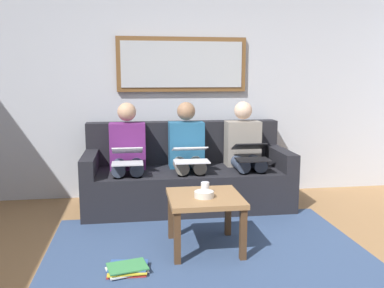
{
  "coord_description": "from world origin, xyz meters",
  "views": [
    {
      "loc": [
        0.57,
        2.29,
        1.41
      ],
      "look_at": [
        0.0,
        -1.7,
        0.75
      ],
      "focal_mm": 38.47,
      "sensor_mm": 36.0,
      "label": 1
    }
  ],
  "objects_px": {
    "person_middle": "(187,152)",
    "laptop_white": "(191,154)",
    "magazine_stack": "(127,268)",
    "coffee_table": "(205,204)",
    "laptop_silver": "(127,156)",
    "laptop_black": "(251,152)",
    "framed_mirror": "(182,64)",
    "person_left": "(245,150)",
    "person_right": "(128,153)",
    "couch": "(187,177)",
    "cup": "(205,187)",
    "bowl": "(204,194)"
  },
  "relations": [
    {
      "from": "coffee_table",
      "to": "magazine_stack",
      "type": "relative_size",
      "value": 1.83
    },
    {
      "from": "laptop_white",
      "to": "bowl",
      "type": "bearing_deg",
      "value": 88.55
    },
    {
      "from": "person_left",
      "to": "laptop_white",
      "type": "bearing_deg",
      "value": 20.91
    },
    {
      "from": "couch",
      "to": "person_left",
      "type": "xyz_separation_m",
      "value": [
        -0.64,
        0.07,
        0.3
      ]
    },
    {
      "from": "couch",
      "to": "person_middle",
      "type": "distance_m",
      "value": 0.31
    },
    {
      "from": "laptop_silver",
      "to": "person_right",
      "type": "bearing_deg",
      "value": -90.0
    },
    {
      "from": "laptop_black",
      "to": "laptop_silver",
      "type": "distance_m",
      "value": 1.28
    },
    {
      "from": "laptop_black",
      "to": "person_middle",
      "type": "bearing_deg",
      "value": -19.84
    },
    {
      "from": "couch",
      "to": "cup",
      "type": "distance_m",
      "value": 1.15
    },
    {
      "from": "framed_mirror",
      "to": "coffee_table",
      "type": "relative_size",
      "value": 2.54
    },
    {
      "from": "laptop_white",
      "to": "framed_mirror",
      "type": "bearing_deg",
      "value": -90.0
    },
    {
      "from": "person_right",
      "to": "laptop_silver",
      "type": "relative_size",
      "value": 3.22
    },
    {
      "from": "person_left",
      "to": "cup",
      "type": "bearing_deg",
      "value": 59.28
    },
    {
      "from": "person_middle",
      "to": "laptop_white",
      "type": "relative_size",
      "value": 3.21
    },
    {
      "from": "person_middle",
      "to": "magazine_stack",
      "type": "distance_m",
      "value": 1.72
    },
    {
      "from": "couch",
      "to": "coffee_table",
      "type": "relative_size",
      "value": 3.72
    },
    {
      "from": "coffee_table",
      "to": "person_right",
      "type": "bearing_deg",
      "value": -61.2
    },
    {
      "from": "framed_mirror",
      "to": "laptop_white",
      "type": "height_order",
      "value": "framed_mirror"
    },
    {
      "from": "laptop_white",
      "to": "laptop_silver",
      "type": "height_order",
      "value": "laptop_silver"
    },
    {
      "from": "cup",
      "to": "framed_mirror",
      "type": "bearing_deg",
      "value": -89.71
    },
    {
      "from": "framed_mirror",
      "to": "laptop_silver",
      "type": "height_order",
      "value": "framed_mirror"
    },
    {
      "from": "person_middle",
      "to": "magazine_stack",
      "type": "relative_size",
      "value": 3.51
    },
    {
      "from": "coffee_table",
      "to": "person_right",
      "type": "distance_m",
      "value": 1.33
    },
    {
      "from": "couch",
      "to": "magazine_stack",
      "type": "relative_size",
      "value": 6.78
    },
    {
      "from": "person_left",
      "to": "laptop_black",
      "type": "xyz_separation_m",
      "value": [
        0.0,
        0.23,
        0.02
      ]
    },
    {
      "from": "person_left",
      "to": "person_right",
      "type": "distance_m",
      "value": 1.28
    },
    {
      "from": "laptop_white",
      "to": "person_right",
      "type": "relative_size",
      "value": 0.31
    },
    {
      "from": "laptop_black",
      "to": "person_middle",
      "type": "distance_m",
      "value": 0.68
    },
    {
      "from": "couch",
      "to": "person_left",
      "type": "height_order",
      "value": "person_left"
    },
    {
      "from": "person_left",
      "to": "laptop_black",
      "type": "distance_m",
      "value": 0.23
    },
    {
      "from": "bowl",
      "to": "person_middle",
      "type": "xyz_separation_m",
      "value": [
        -0.02,
        -1.2,
        0.13
      ]
    },
    {
      "from": "laptop_silver",
      "to": "coffee_table",
      "type": "bearing_deg",
      "value": 124.7
    },
    {
      "from": "cup",
      "to": "laptop_silver",
      "type": "bearing_deg",
      "value": -51.95
    },
    {
      "from": "magazine_stack",
      "to": "person_middle",
      "type": "bearing_deg",
      "value": -113.28
    },
    {
      "from": "laptop_white",
      "to": "magazine_stack",
      "type": "relative_size",
      "value": 1.09
    },
    {
      "from": "cup",
      "to": "person_right",
      "type": "relative_size",
      "value": 0.08
    },
    {
      "from": "couch",
      "to": "coffee_table",
      "type": "distance_m",
      "value": 1.22
    },
    {
      "from": "person_right",
      "to": "person_left",
      "type": "bearing_deg",
      "value": 180.0
    },
    {
      "from": "framed_mirror",
      "to": "bowl",
      "type": "bearing_deg",
      "value": 89.17
    },
    {
      "from": "framed_mirror",
      "to": "person_middle",
      "type": "distance_m",
      "value": 1.05
    },
    {
      "from": "magazine_stack",
      "to": "laptop_black",
      "type": "bearing_deg",
      "value": -135.48
    },
    {
      "from": "couch",
      "to": "laptop_white",
      "type": "bearing_deg",
      "value": 90.0
    },
    {
      "from": "laptop_white",
      "to": "laptop_black",
      "type": "bearing_deg",
      "value": -178.79
    },
    {
      "from": "laptop_silver",
      "to": "magazine_stack",
      "type": "distance_m",
      "value": 1.39
    },
    {
      "from": "person_right",
      "to": "cup",
      "type": "bearing_deg",
      "value": 121.32
    },
    {
      "from": "person_left",
      "to": "framed_mirror",
      "type": "bearing_deg",
      "value": -35.53
    },
    {
      "from": "coffee_table",
      "to": "laptop_silver",
      "type": "bearing_deg",
      "value": -55.3
    },
    {
      "from": "person_left",
      "to": "person_middle",
      "type": "height_order",
      "value": "same"
    },
    {
      "from": "bowl",
      "to": "person_right",
      "type": "bearing_deg",
      "value": -62.73
    },
    {
      "from": "person_left",
      "to": "person_right",
      "type": "height_order",
      "value": "same"
    }
  ]
}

